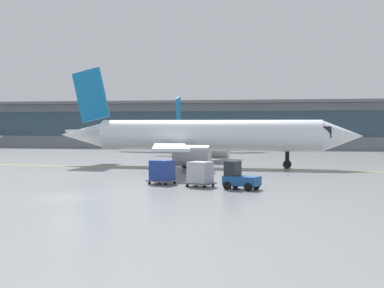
% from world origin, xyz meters
% --- Properties ---
extents(ground_plane, '(400.00, 400.00, 0.00)m').
position_xyz_m(ground_plane, '(0.00, 0.00, 0.00)').
color(ground_plane, gray).
extents(taxiway_centreline_stripe, '(109.90, 5.30, 0.01)m').
position_xyz_m(taxiway_centreline_stripe, '(5.28, 24.59, 0.00)').
color(taxiway_centreline_stripe, yellow).
rests_on(taxiway_centreline_stripe, ground_plane).
extents(terminal_concourse, '(194.83, 11.00, 9.60)m').
position_xyz_m(terminal_concourse, '(0.00, 78.63, 4.92)').
color(terminal_concourse, '#8C939E').
rests_on(terminal_concourse, ground_plane).
extents(gate_airplane_1, '(25.99, 27.96, 9.27)m').
position_xyz_m(gate_airplane_1, '(-3.12, 58.78, 2.78)').
color(gate_airplane_1, silver).
rests_on(gate_airplane_1, ground_plane).
extents(taxiing_regional_jet, '(34.90, 32.44, 11.56)m').
position_xyz_m(taxiing_regional_jet, '(4.83, 26.61, 3.47)').
color(taxiing_regional_jet, white).
rests_on(taxiing_regional_jet, ground_plane).
extents(baggage_tug, '(2.92, 2.30, 2.10)m').
position_xyz_m(baggage_tug, '(10.65, 6.49, 0.89)').
color(baggage_tug, '#194C8C').
rests_on(baggage_tug, ground_plane).
extents(cargo_dolly_lead, '(2.52, 2.22, 1.94)m').
position_xyz_m(cargo_dolly_lead, '(7.53, 7.61, 1.05)').
color(cargo_dolly_lead, '#595B60').
rests_on(cargo_dolly_lead, ground_plane).
extents(cargo_dolly_trailing, '(2.52, 2.22, 1.94)m').
position_xyz_m(cargo_dolly_trailing, '(4.20, 8.81, 1.05)').
color(cargo_dolly_trailing, '#595B60').
rests_on(cargo_dolly_trailing, ground_plane).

